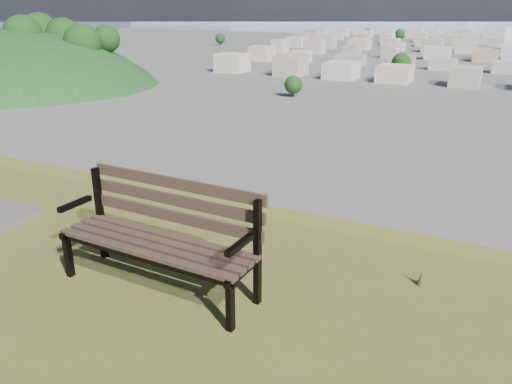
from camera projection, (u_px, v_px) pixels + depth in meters
The scene contains 3 objects.
park_bench at pixel (162, 230), 4.52m from camera, with size 1.92×0.67×0.99m.
city_trees at pixel (460, 49), 288.11m from camera, with size 406.52×387.20×9.98m.
far_hills at pixel (495, 8), 1202.44m from camera, with size 2050.00×340.00×60.00m.
Camera 1 is at (2.86, -1.15, 27.45)m, focal length 35.00 mm.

